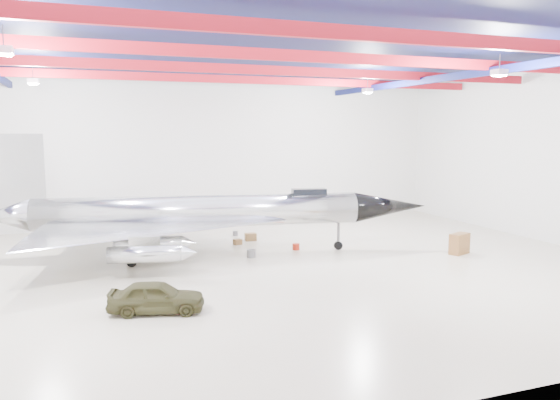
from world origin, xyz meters
name	(u,v)px	position (x,y,z in m)	size (l,w,h in m)	color
floor	(249,270)	(0.00, 0.00, 0.00)	(40.00, 40.00, 0.00)	#C3B49B
wall_back	(191,152)	(0.00, 15.00, 5.50)	(40.00, 40.00, 0.00)	silver
wall_right	(555,156)	(20.00, 0.00, 5.50)	(30.00, 30.00, 0.00)	silver
ceiling	(247,50)	(0.00, 0.00, 11.00)	(40.00, 40.00, 0.00)	#0A0F38
ceiling_structure	(247,64)	(0.00, 0.00, 10.32)	(39.50, 29.50, 1.08)	maroon
jet_aircraft	(199,216)	(-1.61, 4.36, 2.28)	(25.29, 16.95, 6.94)	silver
jeep	(156,297)	(-5.26, -4.95, 0.63)	(1.50, 3.72, 1.27)	#34331A
desk	(459,244)	(12.57, -0.57, 0.60)	(1.30, 0.65, 1.20)	brown
crate_ply	(137,253)	(-5.06, 5.31, 0.17)	(0.48, 0.38, 0.34)	olive
toolbox_red	(149,248)	(-4.24, 6.25, 0.17)	(0.50, 0.40, 0.35)	maroon
engine_drum	(251,254)	(0.97, 2.71, 0.22)	(0.49, 0.49, 0.44)	#59595B
parts_bin	(251,237)	(2.32, 7.23, 0.24)	(0.69, 0.55, 0.48)	olive
crate_small	(139,241)	(-4.60, 8.81, 0.14)	(0.40, 0.32, 0.28)	#59595B
tool_chest	(296,247)	(4.07, 3.67, 0.19)	(0.43, 0.43, 0.38)	maroon
oil_barrel	(238,242)	(1.20, 6.33, 0.17)	(0.48, 0.39, 0.34)	olive
spares_box	(235,233)	(1.83, 9.20, 0.16)	(0.35, 0.35, 0.32)	#59595B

